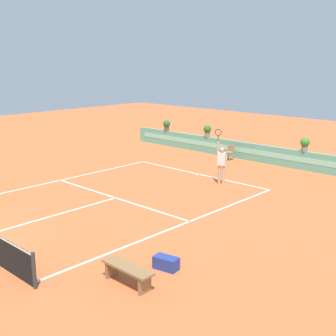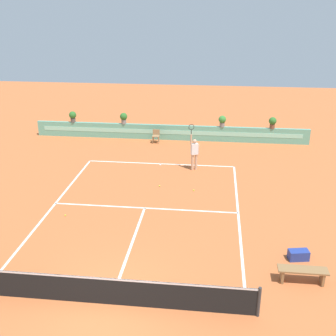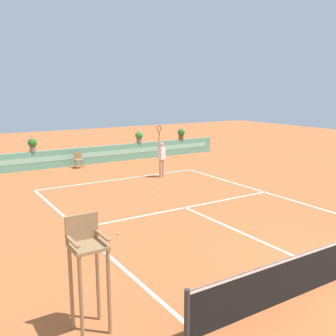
# 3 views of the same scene
# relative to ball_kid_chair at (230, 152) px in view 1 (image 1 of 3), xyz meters

# --- Properties ---
(ground_plane) EXTENTS (60.00, 60.00, 0.00)m
(ground_plane) POSITION_rel_ball_kid_chair_xyz_m (0.80, -9.66, -0.48)
(ground_plane) COLOR #BC6033
(court_lines) EXTENTS (8.32, 11.94, 0.01)m
(court_lines) POSITION_rel_ball_kid_chair_xyz_m (0.80, -8.94, -0.47)
(court_lines) COLOR white
(court_lines) RESTS_ON ground
(back_wall_barrier) EXTENTS (18.00, 0.21, 1.00)m
(back_wall_barrier) POSITION_rel_ball_kid_chair_xyz_m (0.80, 0.73, 0.02)
(back_wall_barrier) COLOR #60A88E
(back_wall_barrier) RESTS_ON ground
(ball_kid_chair) EXTENTS (0.44, 0.44, 0.85)m
(ball_kid_chair) POSITION_rel_ball_kid_chair_xyz_m (0.00, 0.00, 0.00)
(ball_kid_chair) COLOR #99754C
(ball_kid_chair) RESTS_ON ground
(bench_courtside) EXTENTS (1.60, 0.44, 0.51)m
(bench_courtside) POSITION_rel_ball_kid_chair_xyz_m (6.77, -13.89, -0.10)
(bench_courtside) COLOR olive
(bench_courtside) RESTS_ON ground
(gear_bag) EXTENTS (0.76, 0.48, 0.36)m
(gear_bag) POSITION_rel_ball_kid_chair_xyz_m (6.89, -12.56, -0.30)
(gear_bag) COLOR navy
(gear_bag) RESTS_ON ground
(tennis_player) EXTENTS (0.59, 0.34, 2.58)m
(tennis_player) POSITION_rel_ball_kid_chair_xyz_m (2.71, -4.45, 0.57)
(tennis_player) COLOR tan
(tennis_player) RESTS_ON ground
(tennis_ball_near_baseline) EXTENTS (0.07, 0.07, 0.07)m
(tennis_ball_near_baseline) POSITION_rel_ball_kid_chair_xyz_m (-2.45, -10.38, -0.44)
(tennis_ball_near_baseline) COLOR #CCE033
(tennis_ball_near_baseline) RESTS_ON ground
(tennis_ball_mid_court) EXTENTS (0.07, 0.07, 0.07)m
(tennis_ball_mid_court) POSITION_rel_ball_kid_chair_xyz_m (2.86, -7.20, -0.44)
(tennis_ball_mid_court) COLOR #CCE033
(tennis_ball_mid_court) RESTS_ON ground
(tennis_ball_by_sideline) EXTENTS (0.07, 0.07, 0.07)m
(tennis_ball_by_sideline) POSITION_rel_ball_kid_chair_xyz_m (1.15, -6.87, -0.44)
(tennis_ball_by_sideline) COLOR #CCE033
(tennis_ball_by_sideline) RESTS_ON ground
(potted_plant_far_left) EXTENTS (0.48, 0.48, 0.72)m
(potted_plant_far_left) POSITION_rel_ball_kid_chair_xyz_m (-5.72, 0.73, 0.93)
(potted_plant_far_left) COLOR #514C47
(potted_plant_far_left) RESTS_ON back_wall_barrier
(potted_plant_left) EXTENTS (0.48, 0.48, 0.72)m
(potted_plant_left) POSITION_rel_ball_kid_chair_xyz_m (-2.25, 0.73, 0.93)
(potted_plant_left) COLOR gray
(potted_plant_left) RESTS_ON back_wall_barrier
(potted_plant_right) EXTENTS (0.48, 0.48, 0.72)m
(potted_plant_right) POSITION_rel_ball_kid_chair_xyz_m (4.22, 0.73, 0.93)
(potted_plant_right) COLOR gray
(potted_plant_right) RESTS_ON back_wall_barrier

